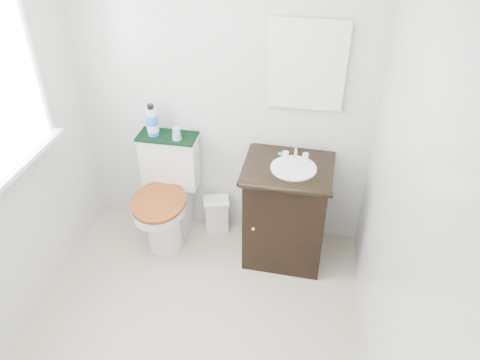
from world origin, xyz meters
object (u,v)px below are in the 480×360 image
(vanity, at_px, (287,210))
(cup, at_px, (177,134))
(toilet, at_px, (168,198))
(trash_bin, at_px, (216,214))
(mouthwash_bottle, at_px, (152,121))

(vanity, bearing_deg, cup, 170.20)
(toilet, distance_m, trash_bin, 0.44)
(trash_bin, relative_size, cup, 3.33)
(toilet, bearing_deg, cup, 43.99)
(trash_bin, xyz_separation_m, mouthwash_bottle, (-0.46, -0.01, 0.82))
(cup, bearing_deg, vanity, -9.80)
(trash_bin, xyz_separation_m, cup, (-0.27, -0.05, 0.76))
(vanity, bearing_deg, toilet, 176.28)
(toilet, relative_size, cup, 9.46)
(vanity, xyz_separation_m, cup, (-0.86, 0.15, 0.48))
(mouthwash_bottle, bearing_deg, cup, -9.75)
(vanity, height_order, trash_bin, vanity)
(cup, bearing_deg, trash_bin, 10.12)
(trash_bin, bearing_deg, vanity, -18.45)
(mouthwash_bottle, bearing_deg, trash_bin, 1.86)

